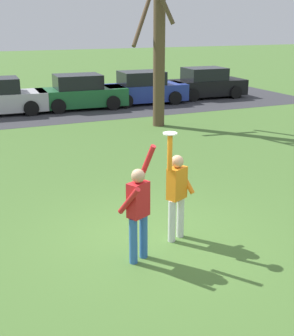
% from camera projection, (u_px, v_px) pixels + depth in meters
% --- Properties ---
extents(ground_plane, '(120.00, 120.00, 0.00)m').
position_uv_depth(ground_plane, '(154.00, 239.00, 8.54)').
color(ground_plane, '#4C7533').
extents(person_catcher, '(0.58, 0.50, 2.08)m').
position_uv_depth(person_catcher, '(177.00, 190.00, 8.27)').
color(person_catcher, silver).
rests_on(person_catcher, ground_plane).
extents(person_defender, '(0.64, 0.59, 2.04)m').
position_uv_depth(person_defender, '(138.00, 207.00, 7.52)').
color(person_defender, '#3366B7').
rests_on(person_defender, ground_plane).
extents(frisbee_disc, '(0.25, 0.25, 0.02)m').
position_uv_depth(frisbee_disc, '(170.00, 133.00, 7.77)').
color(frisbee_disc, white).
rests_on(frisbee_disc, person_catcher).
extents(parked_car_green, '(4.18, 2.19, 1.59)m').
position_uv_depth(parked_car_green, '(81.00, 93.00, 21.19)').
color(parked_car_green, '#1E6633').
rests_on(parked_car_green, ground_plane).
extents(parked_car_blue, '(4.18, 2.19, 1.59)m').
position_uv_depth(parked_car_blue, '(144.00, 89.00, 22.53)').
color(parked_car_blue, '#233893').
rests_on(parked_car_blue, ground_plane).
extents(parked_car_black, '(4.18, 2.19, 1.59)m').
position_uv_depth(parked_car_black, '(206.00, 84.00, 24.30)').
color(parked_car_black, black).
rests_on(parked_car_black, ground_plane).
extents(parking_strip, '(27.51, 6.40, 0.01)m').
position_uv_depth(parking_strip, '(39.00, 111.00, 20.76)').
color(parking_strip, '#38383D').
rests_on(parking_strip, ground_plane).
extents(bare_tree_tall, '(2.24, 1.87, 6.51)m').
position_uv_depth(bare_tree_tall, '(159.00, 38.00, 16.88)').
color(bare_tree_tall, brown).
rests_on(bare_tree_tall, ground_plane).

